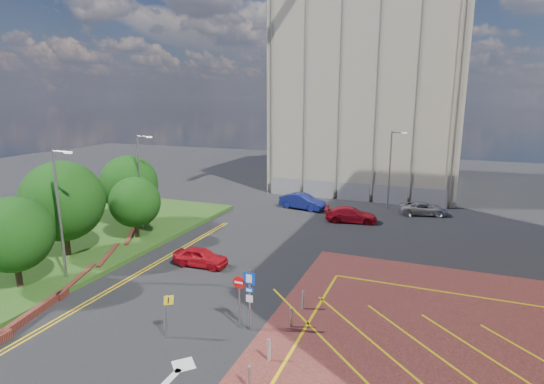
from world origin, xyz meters
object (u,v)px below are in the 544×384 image
Objects in this scene: lamp_back at (391,167)px; car_red_back at (351,215)px; tree_b at (63,201)px; sign_cluster at (246,293)px; lamp_left_far at (141,179)px; tree_a at (13,235)px; car_blue_back at (302,201)px; car_silver_back at (423,208)px; warning_sign at (167,311)px; car_red_left at (201,257)px; lamp_left_near at (60,210)px; tree_c at (135,202)px; tree_d at (129,184)px.

lamp_back reaches higher than car_red_back.
sign_cluster is (15.80, -4.02, -2.28)m from tree_b.
lamp_left_far reaches higher than car_red_back.
tree_b is (-1.50, 5.00, 0.73)m from tree_a.
sign_cluster is 23.95m from car_blue_back.
tree_a is 0.80× the size of tree_b.
car_silver_back is (11.70, 2.18, -0.17)m from car_blue_back.
warning_sign reaches higher than car_red_left.
sign_cluster is 0.72× the size of car_silver_back.
lamp_back is (19.58, 23.00, 0.12)m from tree_b.
lamp_left_near is 2.50× the size of sign_cluster.
lamp_left_far is (-0.92, 2.00, 1.47)m from tree_c.
lamp_left_near is (3.08, -3.00, 0.42)m from tree_b.
tree_a is at bearing 174.48° from warning_sign.
sign_cluster reaches higher than car_red_back.
tree_a is at bearing -176.06° from sign_cluster.
tree_a is 11.42m from warning_sign.
warning_sign reaches higher than car_silver_back.
warning_sign is 0.59× the size of car_red_left.
lamp_left_near reaches higher than tree_d.
lamp_back is (20.58, 15.00, 0.49)m from tree_d.
tree_c is 1.53× the size of sign_cluster.
warning_sign is at bearing -17.79° from lamp_left_near.
car_red_back is at bearing 54.79° from lamp_left_near.
lamp_back is at bearing 82.03° from sign_cluster.
tree_c is at bearing 68.20° from tree_b.
tree_b reaches higher than car_silver_back.
lamp_left_near is 13.04m from sign_cluster.
tree_a is 26.69m from car_red_back.
car_blue_back is (1.86, 17.18, 0.15)m from car_red_left.
car_blue_back is 6.29m from car_red_back.
tree_d reaches higher than warning_sign.
tree_d is 27.82m from car_silver_back.
tree_c is 2.65m from lamp_left_far.
lamp_left_near is at bearing 127.69° from car_red_left.
car_red_back is (16.91, 16.60, -3.55)m from tree_b.
tree_c reaches higher than car_red_left.
tree_b is 23.96m from car_red_back.
sign_cluster is 9.04m from car_red_left.
tree_b is at bearing 119.70° from car_silver_back.
warning_sign is 23.09m from car_red_back.
lamp_left_near reaches higher than warning_sign.
car_silver_back is (21.52, 26.66, -2.88)m from tree_a.
lamp_left_far is at bearing 110.94° from car_red_back.
lamp_left_near is 1.69× the size of car_red_back.
tree_c is at bearing 117.59° from car_red_back.
car_red_back is at bearing 54.49° from tree_a.
lamp_back is at bearing -28.07° from car_red_left.
car_blue_back reaches higher than car_red_left.
car_blue_back is (12.32, 11.49, -3.08)m from tree_d.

